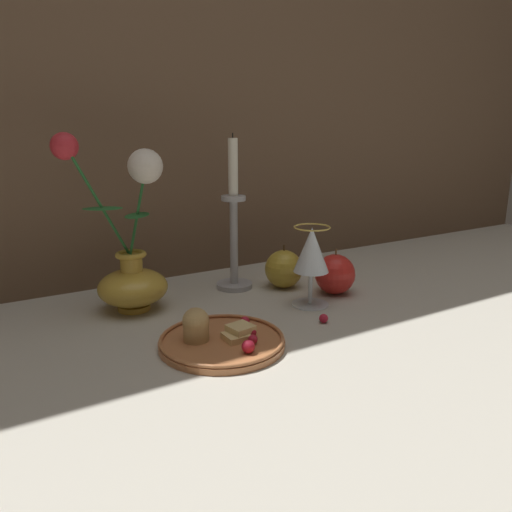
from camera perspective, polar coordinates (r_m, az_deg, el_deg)
The scene contains 9 objects.
ground_plane at distance 0.92m, azimuth -0.42°, elevation -6.74°, with size 2.40×2.40×0.00m, color #B7B2A3.
vase at distance 0.94m, azimuth -14.12°, elevation -0.34°, with size 0.19×0.13×0.33m.
plate_with_pastries at distance 0.79m, azimuth -4.23°, elevation -9.35°, with size 0.20×0.20×0.06m.
wine_glass at distance 0.94m, azimuth 6.35°, elevation 0.32°, with size 0.07×0.07×0.15m.
candlestick at distance 1.04m, azimuth -2.55°, elevation 2.66°, with size 0.08×0.08×0.32m.
apple_beside_vase at distance 1.03m, azimuth 9.02°, elevation -2.06°, with size 0.08×0.08×0.09m.
apple_near_glass at distance 1.06m, azimuth 3.19°, elevation -1.49°, with size 0.08×0.08×0.09m.
berry_near_plate at distance 0.89m, azimuth 7.74°, elevation -7.09°, with size 0.02×0.02×0.02m, color #AD192D.
berry_front_center at distance 0.91m, azimuth -7.24°, elevation -6.40°, with size 0.02×0.02×0.02m, color #AD192D.
Camera 1 is at (-0.43, -0.74, 0.34)m, focal length 35.00 mm.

